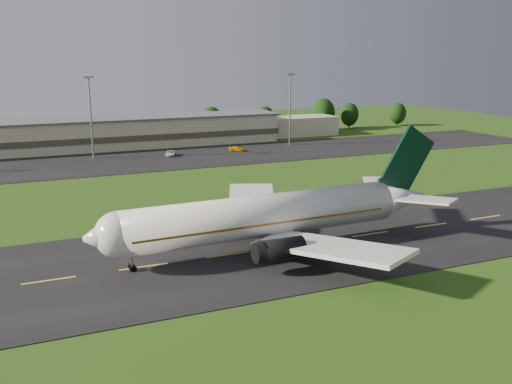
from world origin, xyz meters
name	(u,v)px	position (x,y,z in m)	size (l,w,h in m)	color
ground	(144,267)	(0.00, 0.00, 0.00)	(360.00, 360.00, 0.00)	#274B12
taxiway	(144,267)	(0.00, 0.00, 0.05)	(220.00, 30.00, 0.10)	black
apron	(77,165)	(0.00, 72.00, 0.05)	(260.00, 30.00, 0.10)	black
airliner	(269,216)	(16.83, 0.03, 4.66)	(51.29, 42.16, 15.57)	white
terminal	(90,134)	(6.40, 96.18, 3.99)	(145.00, 16.00, 8.40)	#C8B399
light_mast_centre	(90,108)	(5.00, 80.00, 12.74)	(2.40, 1.20, 20.35)	gray
light_mast_east	(290,101)	(60.00, 80.00, 12.74)	(2.40, 1.20, 20.35)	gray
tree_line	(171,122)	(32.04, 105.63, 5.12)	(199.89, 9.34, 10.91)	black
service_vehicle_c	(171,153)	(23.70, 75.54, 0.78)	(2.26, 4.89, 1.36)	silver
service_vehicle_d	(237,149)	(42.07, 75.50, 0.75)	(1.81, 4.46, 1.29)	orange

